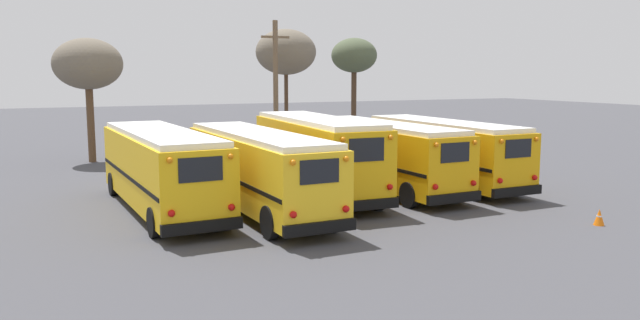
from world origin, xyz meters
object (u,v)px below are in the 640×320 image
object	(u,v)px
school_bus_0	(161,167)
bare_tree_0	(286,52)
traffic_cone	(599,217)
school_bus_3	(383,153)
school_bus_2	(317,153)
bare_tree_1	(354,57)
utility_pole	(276,87)
school_bus_1	(258,168)
school_bus_4	(443,150)
bare_tree_2	(88,65)

from	to	relation	value
school_bus_0	bare_tree_0	distance (m)	19.90
school_bus_0	bare_tree_0	world-z (taller)	bare_tree_0
school_bus_0	traffic_cone	world-z (taller)	school_bus_0
school_bus_0	school_bus_3	distance (m)	9.70
school_bus_2	bare_tree_1	bearing A→B (deg)	57.91
utility_pole	school_bus_1	bearing A→B (deg)	-113.34
school_bus_3	bare_tree_1	xyz separation A→B (m)	(8.05, 17.94, 4.74)
school_bus_1	bare_tree_1	bearing A→B (deg)	53.74
school_bus_4	school_bus_0	bearing A→B (deg)	-179.17
school_bus_2	bare_tree_0	size ratio (longest dim) A/B	1.21
school_bus_0	utility_pole	world-z (taller)	utility_pole
school_bus_1	bare_tree_2	xyz separation A→B (m)	(-4.45, 16.61, 3.97)
school_bus_4	traffic_cone	bearing A→B (deg)	-89.08
school_bus_0	school_bus_4	size ratio (longest dim) A/B	1.06
school_bus_2	utility_pole	world-z (taller)	utility_pole
bare_tree_0	bare_tree_2	size ratio (longest dim) A/B	1.13
school_bus_3	bare_tree_1	world-z (taller)	bare_tree_1
school_bus_2	traffic_cone	world-z (taller)	school_bus_2
school_bus_1	bare_tree_0	size ratio (longest dim) A/B	1.33
school_bus_3	bare_tree_0	xyz separation A→B (m)	(1.60, 15.47, 4.89)
school_bus_1	school_bus_3	bearing A→B (deg)	15.94
bare_tree_1	school_bus_3	bearing A→B (deg)	-114.16
school_bus_1	bare_tree_0	xyz separation A→B (m)	(8.07, 17.32, 4.87)
school_bus_0	bare_tree_2	xyz separation A→B (m)	(-1.21, 14.94, 3.97)
utility_pole	bare_tree_0	xyz separation A→B (m)	(1.86, 2.93, 2.22)
school_bus_1	bare_tree_0	distance (m)	19.72
school_bus_4	utility_pole	world-z (taller)	utility_pole
school_bus_2	traffic_cone	xyz separation A→B (m)	(6.61, -8.74, -1.53)
school_bus_4	school_bus_3	bearing A→B (deg)	-179.68
bare_tree_0	bare_tree_2	bearing A→B (deg)	-176.78
school_bus_1	bare_tree_2	distance (m)	17.65
school_bus_2	bare_tree_2	distance (m)	17.12
school_bus_4	bare_tree_0	size ratio (longest dim) A/B	1.24
school_bus_2	utility_pole	distance (m)	13.18
school_bus_3	utility_pole	xyz separation A→B (m)	(-0.26, 12.54, 2.66)
traffic_cone	utility_pole	bearing A→B (deg)	99.66
school_bus_2	school_bus_4	world-z (taller)	school_bus_2
school_bus_3	bare_tree_2	xyz separation A→B (m)	(-10.91, 14.77, 3.99)
school_bus_4	bare_tree_1	xyz separation A→B (m)	(4.82, 17.93, 4.76)
school_bus_2	bare_tree_0	distance (m)	16.93
traffic_cone	school_bus_1	bearing A→B (deg)	144.77
school_bus_1	bare_tree_2	size ratio (longest dim) A/B	1.49
school_bus_4	bare_tree_1	bearing A→B (deg)	74.96
bare_tree_2	school_bus_0	bearing A→B (deg)	-85.36
school_bus_2	bare_tree_2	bearing A→B (deg)	117.38
school_bus_2	school_bus_3	xyz separation A→B (m)	(3.23, 0.06, -0.17)
bare_tree_0	traffic_cone	bearing A→B (deg)	-85.82
school_bus_0	school_bus_4	distance (m)	12.93
utility_pole	bare_tree_2	xyz separation A→B (m)	(-10.65, 2.23, 1.33)
bare_tree_1	bare_tree_2	bearing A→B (deg)	-170.49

